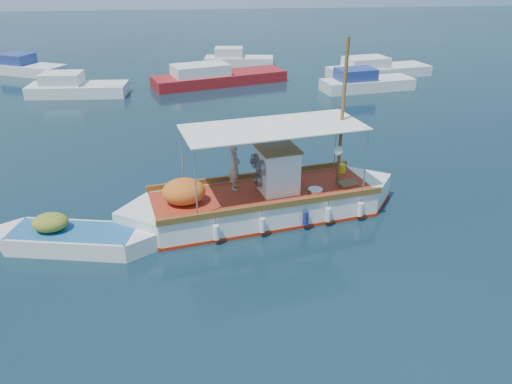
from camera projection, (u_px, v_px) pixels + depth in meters
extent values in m
plane|color=black|center=(276.00, 223.00, 18.41)|extent=(160.00, 160.00, 0.00)
cube|color=white|center=(263.00, 206.00, 18.80)|extent=(8.56, 4.27, 1.20)
cube|color=white|center=(154.00, 223.00, 17.66)|extent=(2.68, 2.68, 1.20)
cube|color=white|center=(360.00, 192.00, 19.94)|extent=(2.68, 2.68, 1.20)
cube|color=#99250E|center=(263.00, 215.00, 18.96)|extent=(8.68, 4.38, 0.20)
cube|color=#A22E19|center=(263.00, 193.00, 18.55)|extent=(8.52, 4.06, 0.07)
cube|color=brown|center=(252.00, 175.00, 19.68)|extent=(8.16, 1.73, 0.22)
cube|color=brown|center=(276.00, 205.00, 17.32)|extent=(8.16, 1.73, 0.22)
cube|color=white|center=(277.00, 170.00, 18.34)|extent=(1.56, 1.65, 1.64)
cube|color=brown|center=(278.00, 148.00, 17.98)|extent=(1.69, 1.78, 0.07)
cylinder|color=slate|center=(262.00, 168.00, 17.71)|extent=(0.34, 0.58, 0.55)
cylinder|color=slate|center=(256.00, 161.00, 18.31)|extent=(0.34, 0.58, 0.55)
cylinder|color=slate|center=(259.00, 179.00, 18.26)|extent=(0.34, 0.58, 0.55)
cylinder|color=brown|center=(342.00, 114.00, 18.22)|extent=(0.15, 0.15, 5.46)
cylinder|color=brown|center=(320.00, 127.00, 18.16)|extent=(1.94, 0.47, 0.09)
cylinder|color=silver|center=(182.00, 158.00, 18.29)|extent=(0.06, 0.06, 2.46)
cylinder|color=silver|center=(196.00, 184.00, 16.23)|extent=(0.06, 0.06, 2.46)
cylinder|color=silver|center=(336.00, 141.00, 20.02)|extent=(0.06, 0.06, 2.46)
cylinder|color=silver|center=(366.00, 162.00, 17.96)|extent=(0.06, 0.06, 2.46)
cube|color=silver|center=(274.00, 127.00, 17.58)|extent=(6.83, 3.83, 0.04)
ellipsoid|color=orange|center=(184.00, 191.00, 17.53)|extent=(1.75, 1.57, 0.92)
cube|color=yellow|center=(293.00, 176.00, 19.36)|extent=(0.31, 0.25, 0.44)
cylinder|color=yellow|center=(341.00, 168.00, 20.12)|extent=(0.38, 0.38, 0.37)
cube|color=brown|center=(348.00, 184.00, 19.05)|extent=(0.79, 0.62, 0.13)
cylinder|color=#B2B2B2|center=(315.00, 190.00, 18.52)|extent=(0.64, 0.64, 0.13)
cylinder|color=white|center=(339.00, 151.00, 17.46)|extent=(0.33, 0.10, 0.33)
cylinder|color=white|center=(216.00, 232.00, 16.84)|extent=(0.26, 0.26, 0.52)
cylinder|color=navy|center=(306.00, 218.00, 17.75)|extent=(0.26, 0.26, 0.52)
cylinder|color=white|center=(360.00, 209.00, 18.36)|extent=(0.26, 0.26, 0.52)
imported|color=#AFA591|center=(234.00, 166.00, 18.42)|extent=(0.55, 0.73, 1.82)
cube|color=white|center=(74.00, 241.00, 16.82)|extent=(4.37, 2.44, 0.81)
cube|color=white|center=(16.00, 238.00, 16.99)|extent=(1.57, 1.57, 0.81)
cube|color=white|center=(134.00, 244.00, 16.65)|extent=(1.57, 1.57, 0.81)
cube|color=#1F5991|center=(72.00, 231.00, 16.65)|extent=(4.33, 2.26, 0.04)
ellipsoid|color=olive|center=(50.00, 222.00, 16.58)|extent=(1.36, 1.19, 0.59)
cube|color=silver|center=(78.00, 91.00, 34.96)|extent=(6.84, 2.83, 1.00)
cube|color=silver|center=(62.00, 78.00, 34.52)|extent=(2.81, 2.21, 0.80)
cube|color=maroon|center=(220.00, 80.00, 38.07)|extent=(10.51, 5.75, 1.00)
cube|color=silver|center=(200.00, 70.00, 37.12)|extent=(4.59, 3.50, 0.80)
cube|color=silver|center=(367.00, 86.00, 36.40)|extent=(7.00, 3.31, 1.00)
cube|color=navy|center=(356.00, 74.00, 35.76)|extent=(2.97, 2.30, 0.80)
cube|color=silver|center=(379.00, 73.00, 40.45)|extent=(8.69, 4.24, 1.00)
cube|color=silver|center=(366.00, 62.00, 39.71)|extent=(3.71, 2.84, 0.80)
cube|color=silver|center=(28.00, 70.00, 41.17)|extent=(6.65, 4.84, 1.00)
cube|color=navy|center=(16.00, 59.00, 41.07)|extent=(3.12, 2.86, 0.80)
cube|color=silver|center=(239.00, 63.00, 44.17)|extent=(6.19, 2.81, 1.00)
cube|color=silver|center=(229.00, 52.00, 43.80)|extent=(2.60, 2.02, 0.80)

